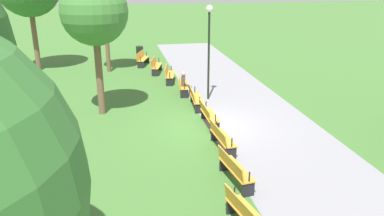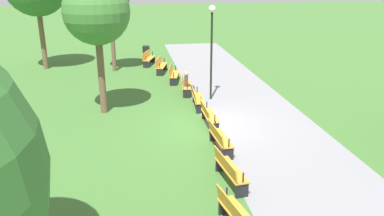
{
  "view_description": "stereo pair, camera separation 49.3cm",
  "coord_description": "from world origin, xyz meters",
  "px_view_note": "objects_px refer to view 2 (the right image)",
  "views": [
    {
      "loc": [
        14.05,
        -3.49,
        5.91
      ],
      "look_at": [
        0.0,
        -0.73,
        0.8
      ],
      "focal_mm": 36.14,
      "sensor_mm": 36.0,
      "label": 1
    },
    {
      "loc": [
        14.13,
        -3.01,
        5.91
      ],
      "look_at": [
        0.0,
        -0.73,
        0.8
      ],
      "focal_mm": 36.14,
      "sensor_mm": 36.0,
      "label": 2
    }
  ],
  "objects_px": {
    "bench_5": "(208,115)",
    "bench_8": "(237,216)",
    "bench_4": "(197,98)",
    "trash_bin": "(146,52)",
    "bench_6": "(219,138)",
    "bench_7": "(229,169)",
    "tree_2": "(96,12)",
    "person_seated": "(188,83)",
    "bench_0": "(148,58)",
    "bench_2": "(173,74)",
    "bench_1": "(161,65)",
    "bench_3": "(185,84)",
    "lamp_post": "(212,36)"
  },
  "relations": [
    {
      "from": "bench_4",
      "to": "bench_0",
      "type": "bearing_deg",
      "value": -165.01
    },
    {
      "from": "bench_2",
      "to": "lamp_post",
      "type": "distance_m",
      "value": 4.47
    },
    {
      "from": "bench_1",
      "to": "trash_bin",
      "type": "bearing_deg",
      "value": -156.1
    },
    {
      "from": "bench_4",
      "to": "trash_bin",
      "type": "height_order",
      "value": "bench_4"
    },
    {
      "from": "bench_0",
      "to": "bench_6",
      "type": "distance_m",
      "value": 13.41
    },
    {
      "from": "bench_0",
      "to": "person_seated",
      "type": "distance_m",
      "value": 7.02
    },
    {
      "from": "lamp_post",
      "to": "bench_2",
      "type": "bearing_deg",
      "value": -156.48
    },
    {
      "from": "bench_3",
      "to": "person_seated",
      "type": "xyz_separation_m",
      "value": [
        0.26,
        0.11,
        0.17
      ]
    },
    {
      "from": "bench_4",
      "to": "bench_7",
      "type": "xyz_separation_m",
      "value": [
        6.73,
        -0.22,
        0.0
      ]
    },
    {
      "from": "person_seated",
      "to": "bench_3",
      "type": "bearing_deg",
      "value": -150.03
    },
    {
      "from": "bench_7",
      "to": "bench_8",
      "type": "height_order",
      "value": "same"
    },
    {
      "from": "bench_6",
      "to": "person_seated",
      "type": "xyz_separation_m",
      "value": [
        -6.47,
        -0.11,
        0.17
      ]
    },
    {
      "from": "bench_7",
      "to": "tree_2",
      "type": "bearing_deg",
      "value": -157.43
    },
    {
      "from": "bench_4",
      "to": "trash_bin",
      "type": "xyz_separation_m",
      "value": [
        -10.96,
        -1.77,
        -0.03
      ]
    },
    {
      "from": "bench_1",
      "to": "bench_6",
      "type": "relative_size",
      "value": 1.02
    },
    {
      "from": "bench_4",
      "to": "bench_5",
      "type": "distance_m",
      "value": 2.25
    },
    {
      "from": "bench_3",
      "to": "lamp_post",
      "type": "distance_m",
      "value": 3.02
    },
    {
      "from": "bench_3",
      "to": "tree_2",
      "type": "bearing_deg",
      "value": -53.27
    },
    {
      "from": "bench_5",
      "to": "bench_8",
      "type": "distance_m",
      "value": 6.74
    },
    {
      "from": "bench_2",
      "to": "bench_0",
      "type": "bearing_deg",
      "value": -153.76
    },
    {
      "from": "bench_6",
      "to": "trash_bin",
      "type": "xyz_separation_m",
      "value": [
        -15.46,
        -1.77,
        -0.03
      ]
    },
    {
      "from": "bench_3",
      "to": "bench_6",
      "type": "distance_m",
      "value": 6.74
    },
    {
      "from": "bench_6",
      "to": "bench_3",
      "type": "bearing_deg",
      "value": 178.11
    },
    {
      "from": "bench_0",
      "to": "trash_bin",
      "type": "height_order",
      "value": "bench_0"
    },
    {
      "from": "bench_4",
      "to": "bench_8",
      "type": "bearing_deg",
      "value": 0.01
    },
    {
      "from": "bench_4",
      "to": "bench_2",
      "type": "bearing_deg",
      "value": -168.76
    },
    {
      "from": "bench_6",
      "to": "bench_7",
      "type": "bearing_deg",
      "value": -9.37
    },
    {
      "from": "bench_0",
      "to": "bench_4",
      "type": "height_order",
      "value": "same"
    },
    {
      "from": "trash_bin",
      "to": "bench_5",
      "type": "bearing_deg",
      "value": 7.94
    },
    {
      "from": "bench_2",
      "to": "tree_2",
      "type": "xyz_separation_m",
      "value": [
        4.41,
        -3.56,
        3.84
      ]
    },
    {
      "from": "bench_3",
      "to": "bench_2",
      "type": "bearing_deg",
      "value": -163.13
    },
    {
      "from": "bench_1",
      "to": "tree_2",
      "type": "relative_size",
      "value": 0.31
    },
    {
      "from": "bench_1",
      "to": "tree_2",
      "type": "height_order",
      "value": "tree_2"
    },
    {
      "from": "bench_0",
      "to": "bench_3",
      "type": "relative_size",
      "value": 1.01
    },
    {
      "from": "bench_1",
      "to": "bench_3",
      "type": "xyz_separation_m",
      "value": [
        4.41,
        0.88,
        0.0
      ]
    },
    {
      "from": "bench_4",
      "to": "lamp_post",
      "type": "bearing_deg",
      "value": 145.72
    },
    {
      "from": "bench_7",
      "to": "lamp_post",
      "type": "height_order",
      "value": "lamp_post"
    },
    {
      "from": "bench_4",
      "to": "bench_1",
      "type": "bearing_deg",
      "value": -166.89
    },
    {
      "from": "trash_bin",
      "to": "person_seated",
      "type": "bearing_deg",
      "value": 10.45
    },
    {
      "from": "person_seated",
      "to": "bench_5",
      "type": "bearing_deg",
      "value": 10.02
    },
    {
      "from": "bench_6",
      "to": "bench_7",
      "type": "relative_size",
      "value": 0.99
    },
    {
      "from": "bench_5",
      "to": "bench_8",
      "type": "bearing_deg",
      "value": -5.61
    },
    {
      "from": "bench_4",
      "to": "trash_bin",
      "type": "distance_m",
      "value": 11.11
    },
    {
      "from": "tree_2",
      "to": "trash_bin",
      "type": "height_order",
      "value": "tree_2"
    },
    {
      "from": "bench_4",
      "to": "lamp_post",
      "type": "relative_size",
      "value": 0.39
    },
    {
      "from": "tree_2",
      "to": "lamp_post",
      "type": "relative_size",
      "value": 1.29
    },
    {
      "from": "bench_6",
      "to": "person_seated",
      "type": "bearing_deg",
      "value": 177.23
    },
    {
      "from": "bench_6",
      "to": "person_seated",
      "type": "distance_m",
      "value": 6.47
    },
    {
      "from": "bench_5",
      "to": "person_seated",
      "type": "bearing_deg",
      "value": -177.49
    },
    {
      "from": "bench_8",
      "to": "tree_2",
      "type": "xyz_separation_m",
      "value": [
        -9.0,
        -3.56,
        3.84
      ]
    }
  ]
}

